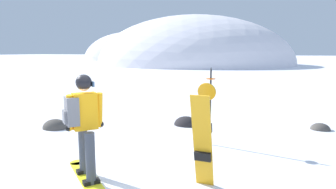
# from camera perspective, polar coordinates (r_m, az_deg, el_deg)

# --- Properties ---
(ridge_peak_main) EXTENTS (30.27, 27.24, 15.05)m
(ridge_peak_main) POSITION_cam_1_polar(r_m,az_deg,el_deg) (46.85, 4.84, 5.83)
(ridge_peak_main) COLOR white
(ridge_peak_main) RESTS_ON ground
(ridge_peak_far) EXTENTS (22.06, 19.86, 12.91)m
(ridge_peak_far) POSITION_cam_1_polar(r_m,az_deg,el_deg) (69.55, -7.04, 6.62)
(ridge_peak_far) COLOR white
(ridge_peak_far) RESTS_ON ground
(snowboarder_main) EXTENTS (1.48, 1.28, 1.71)m
(snowboarder_main) POSITION_cam_1_polar(r_m,az_deg,el_deg) (4.88, -16.01, -5.62)
(snowboarder_main) COLOR yellow
(snowboarder_main) RESTS_ON ground
(spare_snowboard) EXTENTS (0.28, 0.46, 1.61)m
(spare_snowboard) POSITION_cam_1_polar(r_m,az_deg,el_deg) (4.45, 6.80, -8.10)
(spare_snowboard) COLOR orange
(spare_snowboard) RESTS_ON ground
(piste_marker_near) EXTENTS (0.20, 0.20, 1.74)m
(piste_marker_near) POSITION_cam_1_polar(r_m,az_deg,el_deg) (6.53, 8.19, -1.18)
(piste_marker_near) COLOR black
(piste_marker_near) RESTS_ON ground
(rock_dark) EXTENTS (0.70, 0.60, 0.49)m
(rock_dark) POSITION_cam_1_polar(r_m,az_deg,el_deg) (8.62, -20.96, -6.08)
(rock_dark) COLOR #4C4742
(rock_dark) RESTS_ON ground
(rock_mid) EXTENTS (0.70, 0.59, 0.49)m
(rock_mid) POSITION_cam_1_polar(r_m,az_deg,el_deg) (8.40, 3.54, -5.90)
(rock_mid) COLOR #282628
(rock_mid) RESTS_ON ground
(rock_small) EXTENTS (0.50, 0.43, 0.35)m
(rock_small) POSITION_cam_1_polar(r_m,az_deg,el_deg) (8.89, 27.34, -6.05)
(rock_small) COLOR #4C4742
(rock_small) RESTS_ON ground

